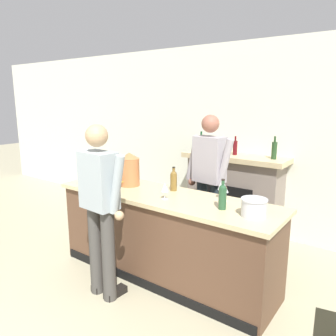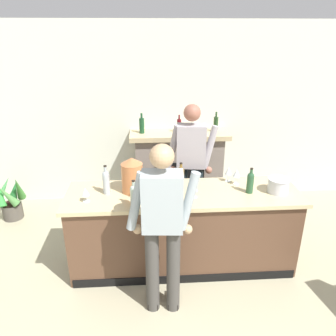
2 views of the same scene
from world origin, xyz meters
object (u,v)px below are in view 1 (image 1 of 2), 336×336
copper_dispenser (130,169)px  wine_bottle_burgundy_dark (111,181)px  wine_bottle_port_short (174,180)px  wine_glass_mid_counter (90,174)px  ice_bucket_steel (254,207)px  potted_plant_corner (99,191)px  wine_glass_front_right (221,186)px  wine_glass_near_bucket (165,188)px  fireplace_stone (234,194)px  wine_bottle_riesling_slim (223,196)px  wine_glass_front_left (224,189)px  person_customer (100,205)px  wine_bottle_chardonnay_pale (111,171)px  person_bartender (209,181)px

copper_dispenser → wine_bottle_burgundy_dark: copper_dispenser is taller
wine_bottle_port_short → wine_glass_mid_counter: (-1.02, -0.33, -0.02)m
ice_bucket_steel → wine_bottle_burgundy_dark: wine_bottle_burgundy_dark is taller
potted_plant_corner → wine_bottle_burgundy_dark: wine_bottle_burgundy_dark is taller
ice_bucket_steel → wine_glass_front_right: 0.57m
potted_plant_corner → wine_glass_near_bucket: wine_glass_near_bucket is taller
fireplace_stone → wine_bottle_burgundy_dark: (-0.63, -1.82, 0.48)m
copper_dispenser → wine_glass_mid_counter: (-0.47, -0.20, -0.09)m
wine_bottle_riesling_slim → wine_glass_front_right: size_ratio=1.55×
wine_glass_front_left → wine_glass_mid_counter: bearing=-169.3°
person_customer → wine_glass_front_right: (0.81, 0.92, 0.12)m
wine_bottle_chardonnay_pale → wine_bottle_burgundy_dark: bearing=-44.4°
wine_bottle_chardonnay_pale → wine_glass_front_left: (1.46, 0.14, -0.01)m
wine_bottle_port_short → wine_glass_mid_counter: bearing=-161.9°
person_bartender → potted_plant_corner: bearing=168.3°
wine_glass_near_bucket → wine_glass_front_right: bearing=39.4°
copper_dispenser → ice_bucket_steel: copper_dispenser is taller
fireplace_stone → wine_glass_mid_counter: 2.08m
fireplace_stone → wine_glass_near_bucket: fireplace_stone is taller
person_customer → wine_bottle_port_short: (0.26, 0.86, 0.11)m
potted_plant_corner → ice_bucket_steel: 3.73m
wine_glass_front_right → copper_dispenser: bearing=-170.4°
person_bartender → fireplace_stone: bearing=94.2°
person_customer → wine_glass_near_bucket: size_ratio=10.06×
wine_bottle_chardonnay_pale → wine_glass_mid_counter: 0.26m
person_customer → copper_dispenser: (-0.29, 0.73, 0.19)m
ice_bucket_steel → wine_glass_front_left: 0.47m
fireplace_stone → ice_bucket_steel: (0.93, -1.61, 0.43)m
wine_glass_mid_counter → fireplace_stone: bearing=56.2°
wine_bottle_burgundy_dark → wine_bottle_riesling_slim: (1.25, 0.22, 0.00)m
wine_bottle_burgundy_dark → wine_glass_mid_counter: size_ratio=1.84×
person_customer → wine_glass_front_left: person_customer is taller
wine_bottle_chardonnay_pale → wine_glass_front_left: bearing=5.6°
wine_bottle_riesling_slim → wine_glass_front_right: 0.34m
wine_glass_mid_counter → wine_bottle_port_short: bearing=18.1°
wine_bottle_chardonnay_pale → wine_glass_front_right: wine_bottle_chardonnay_pale is taller
ice_bucket_steel → person_customer: bearing=-154.8°
copper_dispenser → wine_glass_mid_counter: size_ratio=2.55×
person_bartender → wine_bottle_burgundy_dark: bearing=-126.4°
copper_dispenser → wine_glass_front_right: size_ratio=2.13×
wine_glass_front_left → wine_glass_mid_counter: wine_glass_front_left is taller
wine_glass_front_left → wine_bottle_riesling_slim: bearing=-67.5°
potted_plant_corner → copper_dispenser: bearing=-31.7°
wine_glass_mid_counter → wine_bottle_riesling_slim: bearing=3.0°
wine_glass_front_left → wine_glass_mid_counter: (-1.65, -0.31, -0.03)m
person_customer → fireplace_stone: bearing=80.6°
wine_glass_front_right → wine_glass_mid_counter: (-1.58, -0.39, -0.02)m
wine_glass_front_left → wine_glass_near_bucket: (-0.53, -0.29, -0.01)m
person_customer → person_bartender: 1.41m
person_bartender → copper_dispenser: person_bartender is taller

